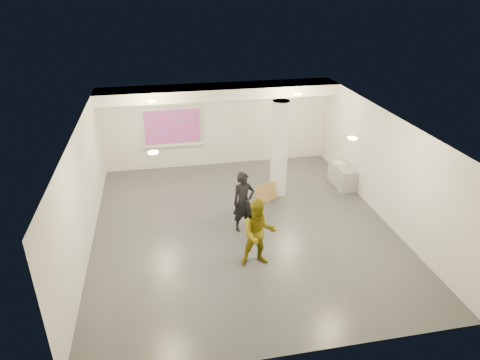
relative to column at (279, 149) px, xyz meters
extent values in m
cube|color=#3B3E43|center=(-1.50, -1.80, -1.50)|extent=(8.00, 9.00, 0.01)
cube|color=silver|center=(-1.50, -1.80, 1.50)|extent=(8.00, 9.00, 0.01)
cube|color=silver|center=(-1.50, 2.70, 0.00)|extent=(8.00, 0.01, 3.00)
cube|color=silver|center=(-1.50, -6.30, 0.00)|extent=(8.00, 0.01, 3.00)
cube|color=silver|center=(-5.50, -1.80, 0.00)|extent=(0.01, 9.00, 3.00)
cube|color=silver|center=(2.50, -1.80, 0.00)|extent=(0.01, 9.00, 3.00)
cube|color=white|center=(-1.50, 2.15, 1.32)|extent=(8.00, 1.10, 0.36)
cylinder|color=#FFD67F|center=(-3.70, 0.70, 1.48)|extent=(0.22, 0.22, 0.02)
cylinder|color=#FFD67F|center=(0.70, 0.70, 1.48)|extent=(0.22, 0.22, 0.02)
cylinder|color=#FFD67F|center=(-3.70, -3.30, 1.48)|extent=(0.22, 0.22, 0.02)
cylinder|color=#FFD67F|center=(0.70, -3.30, 1.48)|extent=(0.22, 0.22, 0.02)
cylinder|color=white|center=(0.00, 0.00, 0.00)|extent=(0.52, 0.52, 3.00)
cube|color=silver|center=(-3.10, 2.66, 0.05)|extent=(2.10, 0.06, 1.40)
cube|color=blue|center=(-3.10, 2.62, 0.05)|extent=(1.90, 0.01, 1.20)
cube|color=silver|center=(-3.10, 2.60, -0.65)|extent=(2.10, 0.08, 0.04)
cube|color=gray|center=(2.22, 0.13, -1.15)|extent=(0.52, 1.21, 0.70)
cube|color=white|center=(2.20, 0.34, -0.79)|extent=(0.37, 0.42, 0.02)
cube|color=olive|center=(-0.40, -0.37, -1.23)|extent=(0.52, 0.31, 0.53)
cube|color=olive|center=(-0.61, -0.46, -1.25)|extent=(0.47, 0.22, 0.49)
imported|color=black|center=(-1.50, -1.90, -0.66)|extent=(0.68, 0.52, 1.68)
imported|color=olive|center=(-1.47, -3.49, -0.64)|extent=(0.85, 0.68, 1.71)
camera|label=1|loc=(-3.52, -11.69, 4.78)|focal=32.00mm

